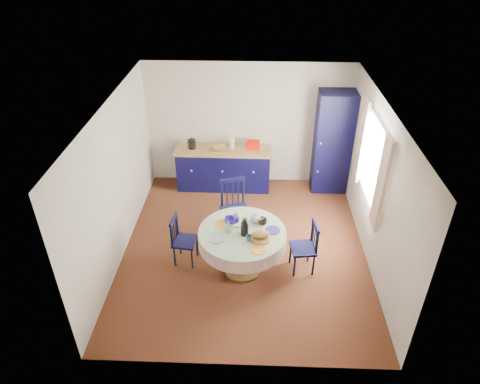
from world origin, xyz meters
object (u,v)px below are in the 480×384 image
object	(u,v)px
mug_c	(263,222)
mug_d	(236,217)
chair_left	(183,240)
chair_far	(235,209)
chair_right	(305,247)
mug_b	(249,238)
dining_table	(243,238)
pantry_cabinet	(333,142)
mug_a	(229,229)
cobalt_bowl	(232,221)
kitchen_counter	(224,167)

from	to	relation	value
mug_c	mug_d	size ratio (longest dim) A/B	1.32
mug_c	mug_d	distance (m)	0.43
chair_left	chair_far	world-z (taller)	chair_far
mug_c	chair_right	bearing A→B (deg)	-6.87
mug_b	mug_d	xyz separation A→B (m)	(-0.21, 0.51, 0.00)
dining_table	chair_far	xyz separation A→B (m)	(-0.16, 0.97, -0.14)
pantry_cabinet	mug_a	distance (m)	3.20
mug_a	cobalt_bowl	distance (m)	0.23
cobalt_bowl	chair_left	bearing A→B (deg)	-179.79
mug_d	mug_a	bearing A→B (deg)	-106.05
mug_d	cobalt_bowl	distance (m)	0.10
pantry_cabinet	mug_c	distance (m)	2.77
chair_far	kitchen_counter	bearing A→B (deg)	84.61
chair_left	pantry_cabinet	bearing A→B (deg)	-40.75
chair_left	mug_a	distance (m)	0.88
mug_b	mug_d	size ratio (longest dim) A/B	0.94
chair_far	mug_c	world-z (taller)	chair_far
dining_table	chair_right	distance (m)	1.00
kitchen_counter	chair_left	world-z (taller)	kitchen_counter
dining_table	mug_a	distance (m)	0.27
chair_right	mug_c	bearing A→B (deg)	-104.71
chair_left	chair_right	bearing A→B (deg)	-86.12
chair_right	mug_a	xyz separation A→B (m)	(-1.17, -0.11, 0.40)
mug_a	mug_b	size ratio (longest dim) A/B	1.22
dining_table	mug_d	world-z (taller)	dining_table
chair_right	mug_b	distance (m)	1.00
chair_left	cobalt_bowl	size ratio (longest dim) A/B	3.74
chair_far	pantry_cabinet	bearing A→B (deg)	24.88
chair_far	mug_b	world-z (taller)	chair_far
mug_d	mug_c	bearing A→B (deg)	-15.91
chair_left	mug_a	world-z (taller)	mug_a
dining_table	pantry_cabinet	bearing A→B (deg)	57.03
chair_left	mug_c	world-z (taller)	mug_c
mug_c	cobalt_bowl	distance (m)	0.47
dining_table	cobalt_bowl	xyz separation A→B (m)	(-0.17, 0.24, 0.15)
kitchen_counter	pantry_cabinet	bearing A→B (deg)	1.63
chair_left	mug_b	bearing A→B (deg)	-104.90
mug_b	cobalt_bowl	distance (m)	0.51
kitchen_counter	chair_far	size ratio (longest dim) A/B	1.84
pantry_cabinet	mug_a	xyz separation A→B (m)	(-1.88, -2.58, -0.18)
mug_a	mug_b	bearing A→B (deg)	-34.19
pantry_cabinet	chair_far	world-z (taller)	pantry_cabinet
dining_table	mug_b	size ratio (longest dim) A/B	13.56
kitchen_counter	pantry_cabinet	size ratio (longest dim) A/B	0.94
pantry_cabinet	mug_a	world-z (taller)	pantry_cabinet
chair_far	mug_b	distance (m)	1.24
mug_c	dining_table	bearing A→B (deg)	-146.61
dining_table	mug_c	bearing A→B (deg)	33.39
pantry_cabinet	chair_far	xyz separation A→B (m)	(-1.84, -1.61, -0.49)
chair_left	chair_right	world-z (taller)	chair_right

